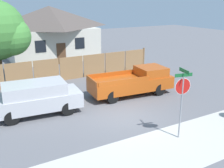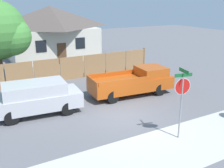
% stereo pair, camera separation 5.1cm
% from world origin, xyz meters
% --- Properties ---
extents(ground_plane, '(80.00, 80.00, 0.00)m').
position_xyz_m(ground_plane, '(0.00, 0.00, 0.00)').
color(ground_plane, slate).
extents(sidewalk_strip, '(36.00, 3.20, 0.01)m').
position_xyz_m(sidewalk_strip, '(0.00, -3.60, 0.00)').
color(sidewalk_strip, beige).
rests_on(sidewalk_strip, ground).
extents(wooden_fence, '(13.86, 0.12, 1.87)m').
position_xyz_m(wooden_fence, '(0.23, 7.98, 0.89)').
color(wooden_fence, '#997047').
rests_on(wooden_fence, ground).
extents(house, '(9.35, 6.65, 5.37)m').
position_xyz_m(house, '(1.29, 16.49, 2.78)').
color(house, beige).
rests_on(house, ground).
extents(red_suv, '(4.76, 2.38, 1.77)m').
position_xyz_m(red_suv, '(-3.80, 2.71, 0.96)').
color(red_suv, '#B7B7BC').
rests_on(red_suv, ground).
extents(orange_pickup, '(5.57, 2.43, 1.73)m').
position_xyz_m(orange_pickup, '(2.49, 2.69, 0.87)').
color(orange_pickup, '#B74C14').
rests_on(orange_pickup, ground).
extents(stop_sign, '(0.80, 0.72, 3.19)m').
position_xyz_m(stop_sign, '(1.06, -3.04, 2.15)').
color(stop_sign, gray).
rests_on(stop_sign, ground).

